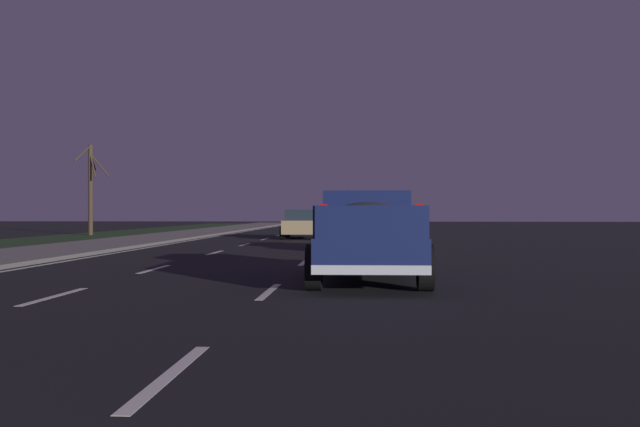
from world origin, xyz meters
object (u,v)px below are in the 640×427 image
Objects in this scene: sedan_silver at (365,229)px; pickup_truck at (367,233)px; sedan_tan at (302,224)px; bare_tree_far at (91,187)px; sedan_green at (369,222)px.

pickup_truck is at bearing -179.88° from sedan_silver.
sedan_tan is 11.39m from sedan_silver.
bare_tree_far reaches higher than pickup_truck.
pickup_truck is 22.16m from sedan_tan.
pickup_truck is at bearing -147.47° from bare_tree_far.
sedan_tan is 1.00× the size of sedan_silver.
sedan_green is at bearing -86.60° from bare_tree_far.
sedan_green is 1.00× the size of sedan_silver.
sedan_tan is at bearing 17.14° from sedan_silver.
sedan_tan and sedan_silver have the same top height.
sedan_green and sedan_silver have the same top height.
bare_tree_far is at bearing 32.53° from pickup_truck.
bare_tree_far reaches higher than sedan_silver.
sedan_green is 17.16m from bare_tree_far.
sedan_tan is at bearing 8.78° from pickup_truck.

